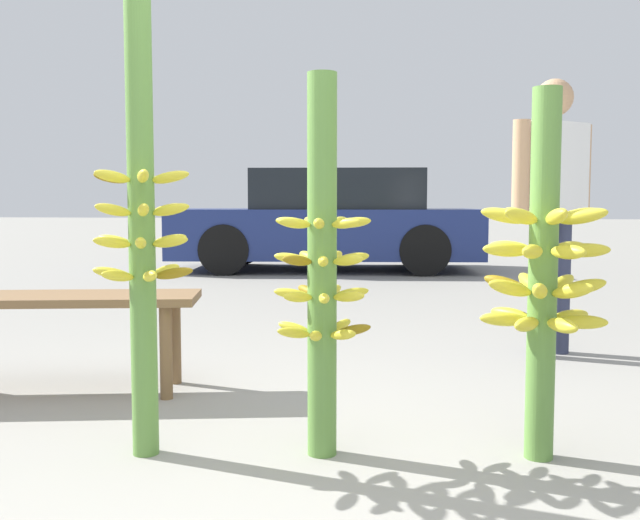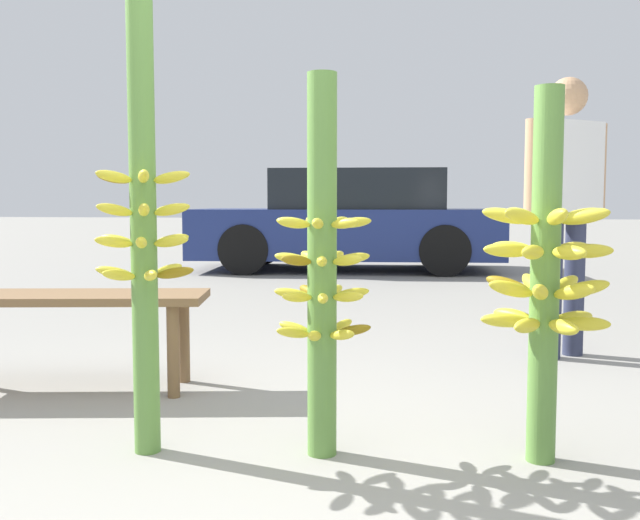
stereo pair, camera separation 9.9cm
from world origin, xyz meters
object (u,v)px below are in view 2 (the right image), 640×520
Objects in this scene: vendor_person at (566,192)px; banana_stalk_left at (144,230)px; banana_stalk_right at (545,273)px; market_bench at (56,307)px; banana_stalk_center at (322,269)px; parked_car at (349,222)px.

banana_stalk_left is at bearing 8.92° from vendor_person.
banana_stalk_right is 0.88× the size of market_bench.
banana_stalk_right is 2.36m from market_bench.
banana_stalk_center is (0.66, 0.09, -0.14)m from banana_stalk_left.
banana_stalk_left reaches higher than banana_stalk_center.
banana_stalk_left is 1.19× the size of banana_stalk_center.
market_bench is at bearing 137.15° from banana_stalk_left.
banana_stalk_left is 1.08× the size of market_bench.
banana_stalk_right is at bearing 39.99° from vendor_person.
vendor_person is (1.15, 1.94, 0.31)m from banana_stalk_center.
parked_car is at bearing 92.07° from banana_stalk_left.
banana_stalk_left reaches higher than market_bench.
banana_stalk_center reaches higher than parked_car.
vendor_person is at bearing -164.95° from parked_car.
parked_car is (-0.92, 7.31, -0.02)m from banana_stalk_center.
banana_stalk_center is 1.04× the size of banana_stalk_right.
banana_stalk_center reaches higher than market_bench.
market_bench is at bearing 169.25° from parked_car.
market_bench is 0.35× the size of parked_car.
banana_stalk_left is 1.24× the size of banana_stalk_right.
banana_stalk_center is at bearing -174.71° from banana_stalk_right.
banana_stalk_center is 0.80m from banana_stalk_right.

